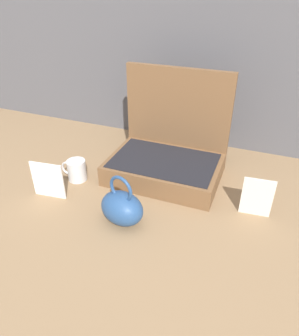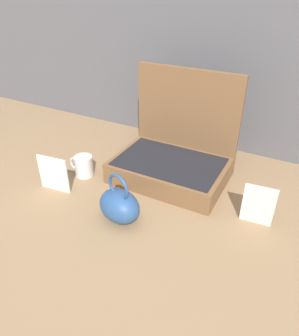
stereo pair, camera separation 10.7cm
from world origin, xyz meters
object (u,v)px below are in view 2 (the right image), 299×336
at_px(coffee_mug, 83,166).
at_px(info_card_left, 258,205).
at_px(poster_card_right, 54,174).
at_px(teal_pouch_handbag, 119,205).
at_px(open_suitcase, 174,156).

bearing_deg(coffee_mug, info_card_left, 2.80).
bearing_deg(poster_card_right, teal_pouch_handbag, -11.86).
xyz_separation_m(coffee_mug, info_card_left, (0.70, 0.03, 0.03)).
height_order(open_suitcase, info_card_left, open_suitcase).
distance_m(info_card_left, poster_card_right, 0.75).
bearing_deg(open_suitcase, info_card_left, -21.51).
xyz_separation_m(open_suitcase, teal_pouch_handbag, (-0.04, -0.35, -0.03)).
relative_size(open_suitcase, info_card_left, 3.03).
bearing_deg(info_card_left, coffee_mug, 177.82).
xyz_separation_m(open_suitcase, coffee_mug, (-0.33, -0.18, -0.05)).
bearing_deg(coffee_mug, open_suitcase, 28.67).
bearing_deg(teal_pouch_handbag, open_suitcase, 82.94).
xyz_separation_m(open_suitcase, poster_card_right, (-0.36, -0.32, -0.02)).
bearing_deg(info_card_left, open_suitcase, 153.52).
bearing_deg(teal_pouch_handbag, info_card_left, 26.00).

